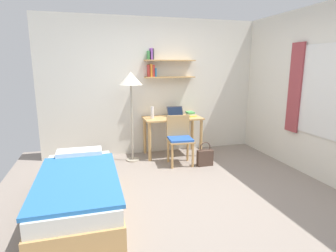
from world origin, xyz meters
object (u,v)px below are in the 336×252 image
at_px(water_bottle, 152,113).
at_px(laptop, 175,114).
at_px(book_stack, 190,114).
at_px(handbag, 205,157).
at_px(standing_lamp, 131,83).
at_px(desk, 172,124).
at_px(bed, 79,192).
at_px(desk_chair, 180,137).

bearing_deg(water_bottle, laptop, 9.08).
relative_size(book_stack, handbag, 0.53).
bearing_deg(standing_lamp, desk, 9.08).
xyz_separation_m(bed, standing_lamp, (0.89, 1.63, 1.17)).
bearing_deg(book_stack, handbag, -90.48).
relative_size(desk, handbag, 2.57).
height_order(water_bottle, book_stack, water_bottle).
distance_m(bed, desk, 2.46).
xyz_separation_m(water_bottle, handbag, (0.77, -0.73, -0.70)).
distance_m(standing_lamp, handbag, 1.82).
bearing_deg(bed, book_stack, 41.18).
bearing_deg(bed, laptop, 46.03).
xyz_separation_m(desk_chair, standing_lamp, (-0.78, 0.38, 0.93)).
bearing_deg(standing_lamp, book_stack, 8.39).
xyz_separation_m(desk_chair, book_stack, (0.40, 0.55, 0.31)).
bearing_deg(water_bottle, desk, 0.82).
height_order(bed, desk, desk).
height_order(bed, standing_lamp, standing_lamp).
relative_size(standing_lamp, book_stack, 7.17).
bearing_deg(desk, bed, -133.75).
xyz_separation_m(desk, water_bottle, (-0.39, -0.01, 0.25)).
height_order(desk_chair, water_bottle, water_bottle).
bearing_deg(handbag, water_bottle, 136.42).
distance_m(desk, book_stack, 0.42).
bearing_deg(laptop, book_stack, -4.62).
distance_m(desk, standing_lamp, 1.14).
bearing_deg(laptop, bed, -133.97).
distance_m(bed, standing_lamp, 2.20).
relative_size(desk_chair, laptop, 2.63).
distance_m(standing_lamp, water_bottle, 0.70).
relative_size(water_bottle, book_stack, 0.99).
distance_m(water_bottle, book_stack, 0.78).
xyz_separation_m(desk, standing_lamp, (-0.80, -0.13, 0.80)).
height_order(standing_lamp, laptop, standing_lamp).
bearing_deg(handbag, standing_lamp, 152.52).
relative_size(water_bottle, handbag, 0.52).
relative_size(desk_chair, water_bottle, 3.84).
xyz_separation_m(bed, desk_chair, (1.66, 1.25, 0.24)).
relative_size(bed, handbag, 4.53).
bearing_deg(desk_chair, standing_lamp, 153.92).
xyz_separation_m(laptop, water_bottle, (-0.48, -0.08, 0.06)).
bearing_deg(laptop, desk_chair, -99.89).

